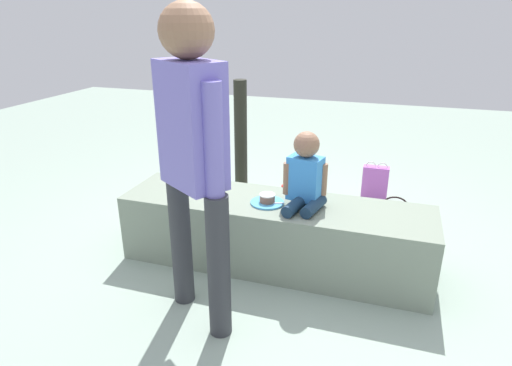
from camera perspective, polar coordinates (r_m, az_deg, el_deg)
ground_plane at (r=3.10m, az=2.32°, el=-10.34°), size 12.00×12.00×0.00m
concrete_ledge at (r=2.98m, az=2.39°, el=-6.56°), size 2.05×0.53×0.46m
child_seated at (r=2.76m, az=6.45°, el=1.11°), size 0.28×0.34×0.48m
adult_standing at (r=2.19m, az=-8.22°, el=4.81°), size 0.44×0.36×1.68m
cake_plate at (r=2.85m, az=1.49°, el=-2.28°), size 0.22×0.22×0.07m
gift_bag at (r=4.17m, az=15.24°, el=0.05°), size 0.23×0.10×0.36m
railing_post at (r=3.81m, az=-1.96°, el=2.90°), size 0.36×0.36×1.11m
water_bottle_near_gift at (r=3.78m, az=19.65°, el=-4.07°), size 0.07×0.07×0.18m
party_cup_red at (r=4.17m, az=3.79°, el=-0.91°), size 0.07×0.07×0.09m
cake_box_white at (r=3.92m, az=4.08°, el=-2.16°), size 0.39×0.37×0.12m
handbag_black_leather at (r=3.52m, az=17.42°, el=-4.97°), size 0.30×0.13×0.34m
handbag_brown_canvas at (r=3.37m, az=9.89°, el=-5.62°), size 0.31×0.15×0.33m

